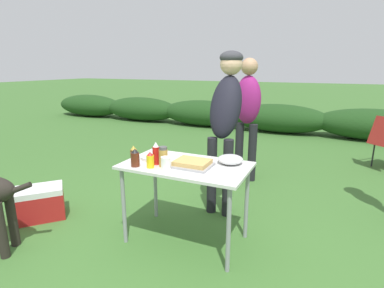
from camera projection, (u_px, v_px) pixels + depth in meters
The scene contains 15 objects.
ground_plane at pixel (186, 239), 2.81m from camera, with size 60.00×60.00×0.00m, color #3D6B2D.
shrub_hedge at pixel (279, 118), 7.32m from camera, with size 14.40×0.90×0.69m.
folding_table at pixel (186, 173), 2.64m from camera, with size 1.10×0.64×0.74m.
food_tray at pixel (192, 164), 2.56m from camera, with size 0.33×0.26×0.06m.
plate_stack at pixel (153, 157), 2.78m from camera, with size 0.24×0.24×0.03m, color white.
mixing_bowl at pixel (230, 159), 2.63m from camera, with size 0.22×0.22×0.08m, color silver.
paper_cup_stack at pixel (166, 163), 2.47m from camera, with size 0.08×0.08×0.11m, color white.
beer_bottle at pixel (134, 155), 2.63m from camera, with size 0.06×0.06×0.16m.
spice_jar at pixel (163, 157), 2.55m from camera, with size 0.08×0.08×0.17m.
ketchup_bottle at pixel (156, 154), 2.60m from camera, with size 0.06×0.06×0.20m.
bbq_sauce_bottle at pixel (135, 158), 2.55m from camera, with size 0.07×0.07×0.16m.
mustard_bottle at pixel (150, 160), 2.52m from camera, with size 0.06×0.06×0.14m.
standing_person_in_dark_puffer at pixel (226, 111), 3.14m from camera, with size 0.35×0.50×1.73m.
standing_person_in_olive_jacket at pixel (248, 108), 4.07m from camera, with size 0.40×0.31×1.68m.
cooler_box at pixel (39, 203), 3.17m from camera, with size 0.56×0.57×0.34m.
Camera 1 is at (1.09, -2.24, 1.57)m, focal length 28.00 mm.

